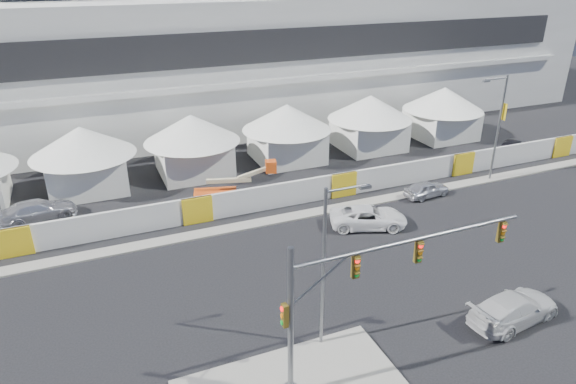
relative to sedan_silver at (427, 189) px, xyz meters
name	(u,v)px	position (x,y,z in m)	size (l,w,h in m)	color
ground	(372,318)	(-12.18, -11.74, -0.66)	(160.00, 160.00, 0.00)	black
far_curb	(494,178)	(7.82, 0.76, -0.60)	(80.00, 1.20, 0.12)	gray
stadium	(259,34)	(-3.47, 29.76, 8.79)	(80.00, 24.80, 21.98)	silver
tent_row	(241,133)	(-11.68, 12.26, 2.49)	(53.40, 8.40, 5.40)	white
hoarding_fence	(343,184)	(-6.18, 2.76, 0.34)	(70.00, 0.25, 2.00)	silver
scaffold_tower	(525,51)	(33.82, 24.26, 5.34)	(4.40, 4.40, 12.00)	#595B60
sedan_silver	(427,189)	(0.00, 0.00, 0.00)	(3.88, 1.56, 1.32)	silver
pickup_curb	(368,217)	(-7.03, -2.66, 0.10)	(5.50, 2.54, 1.53)	white
pickup_near	(514,308)	(-5.41, -14.81, 0.13)	(5.48, 2.23, 1.59)	silver
lot_car_b	(513,147)	(13.74, 4.81, 0.15)	(4.77, 1.92, 1.62)	black
lot_car_c	(38,210)	(-28.91, 7.60, 0.11)	(5.31, 2.16, 1.54)	silver
traffic_mast	(345,302)	(-15.86, -15.10, 3.73)	(11.74, 0.73, 7.46)	gray
streetlight_median	(328,258)	(-15.40, -12.54, 4.32)	(2.33, 0.23, 8.41)	slate
streetlight_curb	(498,121)	(7.08, 0.76, 4.63)	(2.70, 0.61, 9.12)	slate
boom_lift	(223,191)	(-15.46, 5.47, 0.23)	(6.73, 2.30, 3.32)	#DB4D14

